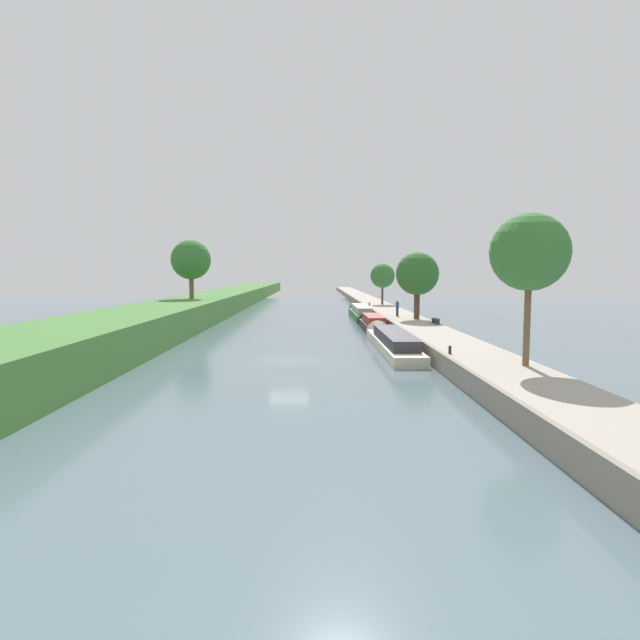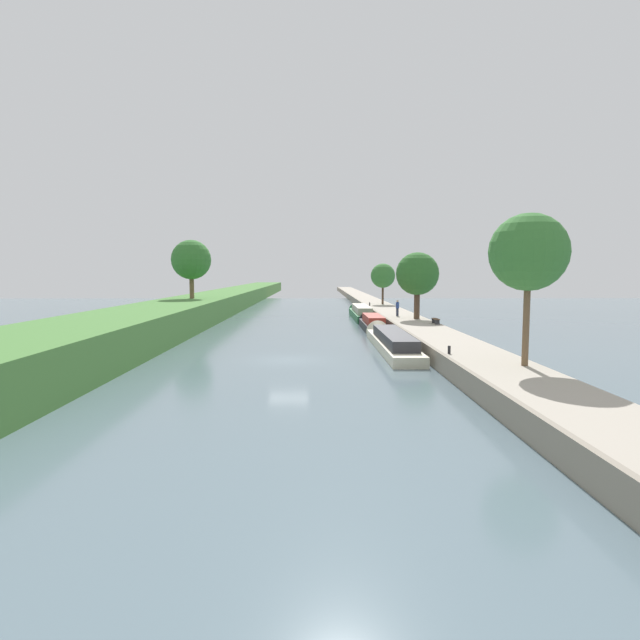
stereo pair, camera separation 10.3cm
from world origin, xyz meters
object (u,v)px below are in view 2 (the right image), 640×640
mooring_bollard_near (449,350)px  mooring_bollard_far (370,304)px  narrowboat_black (372,323)px  person_walking (397,308)px  narrowboat_cream (391,341)px  park_bench (436,320)px  narrowboat_green (360,312)px

mooring_bollard_near → mooring_bollard_far: (0.00, 42.29, 0.00)m
narrowboat_black → person_walking: person_walking is taller
narrowboat_cream → park_bench: park_bench is taller
narrowboat_cream → narrowboat_black: bearing=89.7°
mooring_bollard_near → narrowboat_green: bearing=93.0°
narrowboat_black → mooring_bollard_far: mooring_bollard_far is taller
person_walking → mooring_bollard_near: bearing=-92.5°
person_walking → mooring_bollard_near: (-1.09, -25.26, -0.65)m
narrowboat_black → park_bench: bearing=-47.6°
mooring_bollard_far → park_bench: park_bench is taller
narrowboat_cream → mooring_bollard_near: 9.51m
narrowboat_black → narrowboat_green: 12.88m
narrowboat_cream → narrowboat_green: size_ratio=1.06×
narrowboat_cream → mooring_bollard_near: mooring_bollard_near is taller
narrowboat_cream → mooring_bollard_far: size_ratio=36.20×
narrowboat_green → mooring_bollard_near: bearing=-87.0°
narrowboat_cream → person_walking: size_ratio=9.81×
mooring_bollard_near → mooring_bollard_far: size_ratio=1.00×
narrowboat_green → mooring_bollard_far: bearing=75.2°
person_walking → mooring_bollard_far: person_walking is taller
narrowboat_green → mooring_bollard_near: narrowboat_green is taller
mooring_bollard_near → person_walking: bearing=87.5°
person_walking → mooring_bollard_far: 17.08m
mooring_bollard_near → mooring_bollard_far: same height
narrowboat_green → mooring_bollard_near: size_ratio=34.08×
narrowboat_green → mooring_bollard_far: (1.84, 6.96, 0.63)m
narrowboat_black → narrowboat_green: bearing=90.0°
mooring_bollard_far → person_walking: bearing=-86.3°
narrowboat_black → person_walking: size_ratio=6.25×
park_bench → mooring_bollard_near: bearing=-100.5°
narrowboat_cream → narrowboat_green: 26.04m
narrowboat_black → mooring_bollard_near: size_ratio=23.05×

